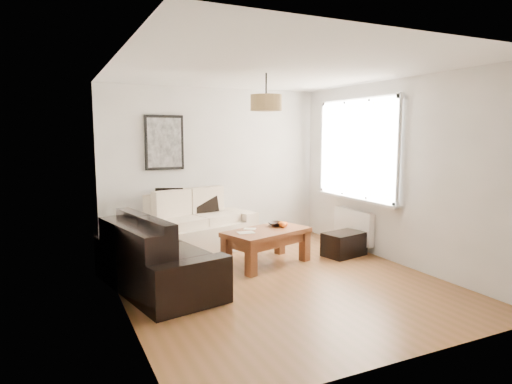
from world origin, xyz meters
name	(u,v)px	position (x,y,z in m)	size (l,w,h in m)	color
floor	(276,279)	(0.00, 0.00, 0.00)	(4.50, 4.50, 0.00)	brown
ceiling	(277,70)	(0.00, 0.00, 2.60)	(3.80, 4.50, 0.00)	white
wall_back	(214,166)	(0.00, 2.25, 1.30)	(3.80, 0.04, 2.60)	silver
wall_front	(412,203)	(0.00, -2.25, 1.30)	(3.80, 0.04, 2.60)	silver
wall_left	(118,185)	(-1.90, 0.00, 1.30)	(0.04, 4.50, 2.60)	silver
wall_right	(395,172)	(1.90, 0.00, 1.30)	(0.04, 4.50, 2.60)	silver
window_bay	(358,149)	(1.86, 0.80, 1.60)	(0.14, 1.90, 1.60)	white
radiator	(353,226)	(1.82, 0.80, 0.38)	(0.10, 0.90, 0.52)	white
poster	(164,143)	(-0.85, 2.22, 1.70)	(0.62, 0.04, 0.87)	black
pendant_shade	(266,103)	(0.00, 0.30, 2.23)	(0.40, 0.40, 0.20)	tan
loveseat_cream	(195,223)	(-0.50, 1.78, 0.45)	(1.81, 0.99, 0.90)	beige
sofa_leather	(157,255)	(-1.43, 0.33, 0.40)	(1.87, 0.91, 0.81)	black
coffee_table	(267,247)	(0.19, 0.65, 0.25)	(1.21, 0.66, 0.49)	brown
ottoman	(344,244)	(1.45, 0.54, 0.18)	(0.62, 0.40, 0.36)	black
cushion_left	(169,202)	(-0.85, 2.00, 0.77)	(0.43, 0.13, 0.43)	black
cushion_right	(205,200)	(-0.26, 2.00, 0.76)	(0.41, 0.13, 0.41)	black
fruit_bowl	(276,224)	(0.43, 0.83, 0.52)	(0.22, 0.22, 0.05)	black
orange_a	(283,225)	(0.47, 0.67, 0.53)	(0.08, 0.08, 0.08)	#E15C13
orange_b	(285,224)	(0.52, 0.71, 0.53)	(0.08, 0.08, 0.08)	#F45D14
orange_c	(281,224)	(0.48, 0.74, 0.53)	(0.09, 0.09, 0.09)	orange
papers	(246,232)	(-0.15, 0.61, 0.50)	(0.22, 0.16, 0.01)	silver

